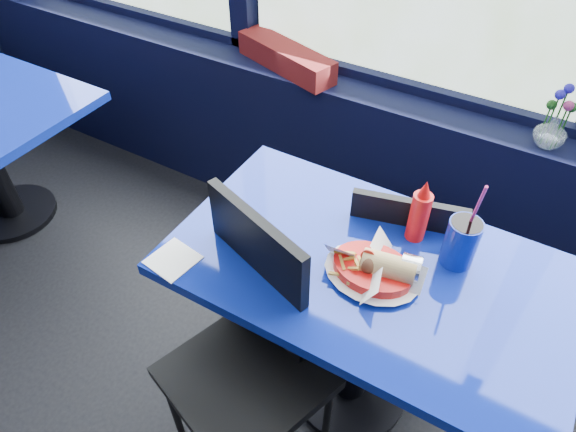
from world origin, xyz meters
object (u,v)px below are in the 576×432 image
(near_table, at_px, (364,302))
(flower_vase, at_px, (552,128))
(chair_near_back, at_px, (412,260))
(food_basket, at_px, (375,269))
(planter_box, at_px, (286,57))
(ketchup_bottle, at_px, (420,213))
(soda_cup, at_px, (461,241))
(chair_near_front, at_px, (251,339))

(near_table, distance_m, flower_vase, 0.93)
(chair_near_back, relative_size, food_basket, 2.90)
(chair_near_back, height_order, planter_box, planter_box)
(chair_near_back, bearing_deg, ketchup_bottle, 81.39)
(planter_box, relative_size, ketchup_bottle, 2.31)
(food_basket, bearing_deg, near_table, 143.33)
(ketchup_bottle, bearing_deg, soda_cup, -13.41)
(chair_near_back, distance_m, soda_cup, 0.42)
(flower_vase, relative_size, ketchup_bottle, 1.08)
(planter_box, distance_m, food_basket, 1.20)
(chair_near_front, xyz_separation_m, flower_vase, (0.58, 1.11, 0.32))
(flower_vase, distance_m, soda_cup, 0.68)
(planter_box, height_order, soda_cup, soda_cup)
(near_table, xyz_separation_m, chair_near_front, (-0.25, -0.29, -0.02))
(flower_vase, height_order, ketchup_bottle, flower_vase)
(chair_near_back, bearing_deg, flower_vase, -133.76)
(food_basket, bearing_deg, soda_cup, 59.16)
(chair_near_front, xyz_separation_m, chair_near_back, (0.30, 0.62, -0.06))
(near_table, relative_size, soda_cup, 3.65)
(near_table, relative_size, chair_near_front, 1.25)
(food_basket, bearing_deg, chair_near_front, -121.60)
(planter_box, distance_m, ketchup_bottle, 1.08)
(flower_vase, bearing_deg, food_basket, -109.88)
(soda_cup, bearing_deg, ketchup_bottle, 166.59)
(chair_near_front, distance_m, flower_vase, 1.29)
(near_table, bearing_deg, chair_near_back, 80.29)
(near_table, relative_size, ketchup_bottle, 5.35)
(chair_near_back, bearing_deg, planter_box, -45.73)
(chair_near_front, bearing_deg, soda_cup, 62.34)
(planter_box, xyz_separation_m, ketchup_bottle, (0.86, -0.66, -0.00))
(near_table, xyz_separation_m, ketchup_bottle, (0.07, 0.18, 0.28))
(food_basket, height_order, soda_cup, soda_cup)
(near_table, relative_size, flower_vase, 4.98)
(flower_vase, relative_size, soda_cup, 0.73)
(planter_box, bearing_deg, soda_cup, -16.71)
(chair_near_front, xyz_separation_m, soda_cup, (0.46, 0.44, 0.28))
(chair_near_back, xyz_separation_m, flower_vase, (0.28, 0.49, 0.39))
(planter_box, xyz_separation_m, soda_cup, (1.00, -0.70, -0.02))
(flower_vase, bearing_deg, chair_near_back, -119.49)
(near_table, height_order, flower_vase, flower_vase)
(food_basket, bearing_deg, chair_near_back, 100.28)
(near_table, height_order, chair_near_front, chair_near_front)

